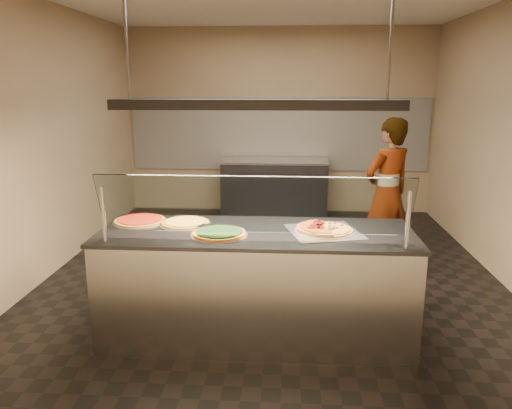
# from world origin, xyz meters

# --- Properties ---
(ground) EXTENTS (5.00, 6.00, 0.02)m
(ground) POSITION_xyz_m (0.00, 0.00, -0.01)
(ground) COLOR black
(ground) RESTS_ON ground
(wall_back) EXTENTS (5.00, 0.02, 3.00)m
(wall_back) POSITION_xyz_m (0.00, 3.01, 1.50)
(wall_back) COLOR tan
(wall_back) RESTS_ON ground
(wall_front) EXTENTS (5.00, 0.02, 3.00)m
(wall_front) POSITION_xyz_m (0.00, -3.01, 1.50)
(wall_front) COLOR tan
(wall_front) RESTS_ON ground
(wall_left) EXTENTS (0.02, 6.00, 3.00)m
(wall_left) POSITION_xyz_m (-2.51, 0.00, 1.50)
(wall_left) COLOR tan
(wall_left) RESTS_ON ground
(tile_band) EXTENTS (4.90, 0.02, 1.20)m
(tile_band) POSITION_xyz_m (0.00, 2.98, 1.30)
(tile_band) COLOR silver
(tile_band) RESTS_ON wall_back
(serving_counter) EXTENTS (2.59, 0.94, 0.93)m
(serving_counter) POSITION_xyz_m (-0.09, -1.38, 0.47)
(serving_counter) COLOR #B7B7BC
(serving_counter) RESTS_ON ground
(sneeze_guard) EXTENTS (2.35, 0.18, 0.54)m
(sneeze_guard) POSITION_xyz_m (-0.09, -1.72, 1.23)
(sneeze_guard) COLOR #B7B7BC
(sneeze_guard) RESTS_ON serving_counter
(perforated_tray) EXTENTS (0.66, 0.66, 0.01)m
(perforated_tray) POSITION_xyz_m (0.47, -1.38, 0.94)
(perforated_tray) COLOR silver
(perforated_tray) RESTS_ON serving_counter
(half_pizza_pepperoni) EXTENTS (0.33, 0.49, 0.05)m
(half_pizza_pepperoni) POSITION_xyz_m (0.36, -1.37, 0.96)
(half_pizza_pepperoni) COLOR #9D5D1B
(half_pizza_pepperoni) RESTS_ON perforated_tray
(half_pizza_sausage) EXTENTS (0.33, 0.49, 0.04)m
(half_pizza_sausage) POSITION_xyz_m (0.57, -1.38, 0.96)
(half_pizza_sausage) COLOR #9D5D1B
(half_pizza_sausage) RESTS_ON perforated_tray
(pizza_spinach) EXTENTS (0.46, 0.46, 0.03)m
(pizza_spinach) POSITION_xyz_m (-0.38, -1.52, 0.95)
(pizza_spinach) COLOR silver
(pizza_spinach) RESTS_ON serving_counter
(pizza_cheese) EXTENTS (0.44, 0.44, 0.03)m
(pizza_cheese) POSITION_xyz_m (-0.71, -1.22, 0.94)
(pizza_cheese) COLOR silver
(pizza_cheese) RESTS_ON serving_counter
(pizza_tomato) EXTENTS (0.47, 0.47, 0.03)m
(pizza_tomato) POSITION_xyz_m (-1.12, -1.17, 0.94)
(pizza_tomato) COLOR silver
(pizza_tomato) RESTS_ON serving_counter
(pizza_spatula) EXTENTS (0.22, 0.23, 0.02)m
(pizza_spatula) POSITION_xyz_m (-0.58, -1.29, 0.96)
(pizza_spatula) COLOR #B7B7BC
(pizza_spatula) RESTS_ON pizza_spinach
(prep_table) EXTENTS (1.70, 0.74, 0.93)m
(prep_table) POSITION_xyz_m (-0.05, 2.55, 0.47)
(prep_table) COLOR #2E2E33
(prep_table) RESTS_ON ground
(worker) EXTENTS (0.76, 0.70, 1.74)m
(worker) POSITION_xyz_m (1.32, 0.46, 0.87)
(worker) COLOR #37333E
(worker) RESTS_ON ground
(heat_lamp_housing) EXTENTS (2.30, 0.18, 0.08)m
(heat_lamp_housing) POSITION_xyz_m (-0.09, -1.38, 1.95)
(heat_lamp_housing) COLOR #2E2E33
(heat_lamp_housing) RESTS_ON ceiling
(lamp_rod_left) EXTENTS (0.02, 0.02, 1.01)m
(lamp_rod_left) POSITION_xyz_m (-1.09, -1.38, 2.50)
(lamp_rod_left) COLOR #B7B7BC
(lamp_rod_left) RESTS_ON ceiling
(lamp_rod_right) EXTENTS (0.02, 0.02, 1.01)m
(lamp_rod_right) POSITION_xyz_m (0.91, -1.38, 2.50)
(lamp_rod_right) COLOR #B7B7BC
(lamp_rod_right) RESTS_ON ceiling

